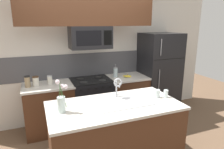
% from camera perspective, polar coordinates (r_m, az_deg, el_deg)
% --- Properties ---
extents(ground_plane, '(10.00, 10.00, 0.00)m').
position_cam_1_polar(ground_plane, '(3.49, -1.30, -20.16)').
color(ground_plane, brown).
extents(rear_partition, '(5.20, 0.10, 2.60)m').
position_cam_1_polar(rear_partition, '(4.23, -3.62, 5.21)').
color(rear_partition, silver).
rests_on(rear_partition, ground).
extents(splash_band, '(3.24, 0.01, 0.48)m').
position_cam_1_polar(splash_band, '(4.12, -7.31, 2.75)').
color(splash_band, '#4C4C51').
rests_on(splash_band, rear_partition).
extents(back_counter_left, '(0.88, 0.65, 0.91)m').
position_cam_1_polar(back_counter_left, '(3.91, -17.39, -9.19)').
color(back_counter_left, '#4C2B19').
rests_on(back_counter_left, ground).
extents(back_counter_right, '(0.81, 0.65, 0.91)m').
position_cam_1_polar(back_counter_right, '(4.28, 4.19, -6.41)').
color(back_counter_right, '#4C2B19').
rests_on(back_counter_right, ground).
extents(stove_range, '(0.76, 0.64, 0.93)m').
position_cam_1_polar(stove_range, '(4.03, -5.83, -7.77)').
color(stove_range, black).
rests_on(stove_range, ground).
extents(microwave, '(0.74, 0.40, 0.40)m').
position_cam_1_polar(microwave, '(3.71, -6.25, 10.50)').
color(microwave, black).
extents(upper_cabinet_band, '(2.39, 0.34, 0.60)m').
position_cam_1_polar(upper_cabinet_band, '(3.67, -6.91, 18.27)').
color(upper_cabinet_band, '#4C2B19').
extents(refrigerator, '(0.79, 0.74, 1.78)m').
position_cam_1_polar(refrigerator, '(4.55, 13.10, 0.23)').
color(refrigerator, black).
rests_on(refrigerator, ground).
extents(storage_jar_tall, '(0.09, 0.09, 0.20)m').
position_cam_1_polar(storage_jar_tall, '(3.72, -23.01, -1.88)').
color(storage_jar_tall, '#997F5B').
rests_on(storage_jar_tall, back_counter_left).
extents(storage_jar_medium, '(0.11, 0.11, 0.17)m').
position_cam_1_polar(storage_jar_medium, '(3.73, -20.95, -1.82)').
color(storage_jar_medium, silver).
rests_on(storage_jar_medium, back_counter_left).
extents(storage_jar_short, '(0.09, 0.09, 0.16)m').
position_cam_1_polar(storage_jar_short, '(3.76, -17.35, -1.48)').
color(storage_jar_short, silver).
rests_on(storage_jar_short, back_counter_left).
extents(banana_bunch, '(0.19, 0.12, 0.08)m').
position_cam_1_polar(banana_bunch, '(4.07, 4.47, -0.47)').
color(banana_bunch, yellow).
rests_on(banana_bunch, back_counter_right).
extents(french_press, '(0.09, 0.09, 0.27)m').
position_cam_1_polar(french_press, '(4.07, 1.00, 0.70)').
color(french_press, silver).
rests_on(french_press, back_counter_right).
extents(island_counter, '(1.80, 0.93, 0.91)m').
position_cam_1_polar(island_counter, '(2.96, 0.73, -16.60)').
color(island_counter, '#4C2B19').
rests_on(island_counter, ground).
extents(kitchen_sink, '(0.76, 0.44, 0.16)m').
position_cam_1_polar(kitchen_sink, '(2.83, 3.32, -9.37)').
color(kitchen_sink, '#ADAFB5').
rests_on(kitchen_sink, island_counter).
extents(sink_faucet, '(0.14, 0.14, 0.31)m').
position_cam_1_polar(sink_faucet, '(2.92, 1.61, -2.98)').
color(sink_faucet, '#B7BABF').
rests_on(sink_faucet, island_counter).
extents(drinking_glass, '(0.08, 0.08, 0.12)m').
position_cam_1_polar(drinking_glass, '(3.05, 12.82, -5.34)').
color(drinking_glass, silver).
rests_on(drinking_glass, island_counter).
extents(spare_glass, '(0.07, 0.07, 0.11)m').
position_cam_1_polar(spare_glass, '(3.08, 15.12, -5.31)').
color(spare_glass, silver).
rests_on(spare_glass, island_counter).
extents(flower_vase, '(0.14, 0.11, 0.42)m').
position_cam_1_polar(flower_vase, '(2.56, -14.22, -7.66)').
color(flower_vase, silver).
rests_on(flower_vase, island_counter).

